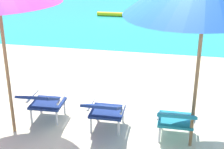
{
  "coord_description": "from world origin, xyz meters",
  "views": [
    {
      "loc": [
        1.02,
        -4.62,
        2.68
      ],
      "look_at": [
        0.0,
        0.23,
        0.75
      ],
      "focal_mm": 51.32,
      "sensor_mm": 36.0,
      "label": 1
    }
  ],
  "objects_px": {
    "swim_buoy": "(115,14)",
    "lounge_chair_left": "(43,101)",
    "lounge_chair_center": "(105,110)",
    "lounge_chair_right": "(176,118)"
  },
  "relations": [
    {
      "from": "swim_buoy",
      "to": "lounge_chair_left",
      "type": "bearing_deg",
      "value": -85.85
    },
    {
      "from": "lounge_chair_center",
      "to": "lounge_chair_right",
      "type": "xyz_separation_m",
      "value": [
        1.07,
        -0.05,
        0.0
      ]
    },
    {
      "from": "lounge_chair_left",
      "to": "lounge_chair_right",
      "type": "bearing_deg",
      "value": -3.58
    },
    {
      "from": "lounge_chair_left",
      "to": "lounge_chair_right",
      "type": "relative_size",
      "value": 1.02
    },
    {
      "from": "swim_buoy",
      "to": "lounge_chair_left",
      "type": "xyz_separation_m",
      "value": [
        0.67,
        -9.24,
        0.31
      ]
    },
    {
      "from": "swim_buoy",
      "to": "lounge_chair_left",
      "type": "distance_m",
      "value": 9.27
    },
    {
      "from": "swim_buoy",
      "to": "lounge_chair_center",
      "type": "bearing_deg",
      "value": -79.6
    },
    {
      "from": "lounge_chair_left",
      "to": "lounge_chair_center",
      "type": "distance_m",
      "value": 1.04
    },
    {
      "from": "lounge_chair_right",
      "to": "lounge_chair_left",
      "type": "bearing_deg",
      "value": 176.42
    },
    {
      "from": "swim_buoy",
      "to": "lounge_chair_center",
      "type": "height_order",
      "value": "lounge_chair_center"
    }
  ]
}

